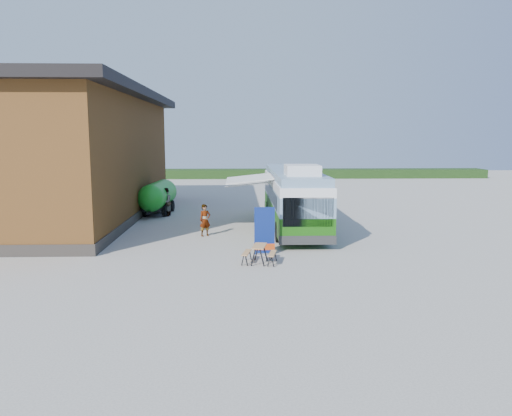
{
  "coord_description": "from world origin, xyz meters",
  "views": [
    {
      "loc": [
        -0.61,
        -19.89,
        4.82
      ],
      "look_at": [
        0.17,
        3.79,
        1.4
      ],
      "focal_mm": 35.0,
      "sensor_mm": 36.0,
      "label": 1
    }
  ],
  "objects_px": {
    "person_a": "(205,220)",
    "banner": "(264,235)",
    "person_b": "(166,202)",
    "picnic_table": "(259,250)",
    "bus": "(293,196)",
    "slurry_tanker": "(158,195)"
  },
  "relations": [
    {
      "from": "picnic_table",
      "to": "person_a",
      "type": "height_order",
      "value": "person_a"
    },
    {
      "from": "picnic_table",
      "to": "slurry_tanker",
      "type": "bearing_deg",
      "value": 125.49
    },
    {
      "from": "banner",
      "to": "person_a",
      "type": "xyz_separation_m",
      "value": [
        -2.7,
        3.89,
        -0.02
      ]
    },
    {
      "from": "person_a",
      "to": "slurry_tanker",
      "type": "height_order",
      "value": "slurry_tanker"
    },
    {
      "from": "picnic_table",
      "to": "slurry_tanker",
      "type": "xyz_separation_m",
      "value": [
        -5.83,
        12.45,
        0.64
      ]
    },
    {
      "from": "picnic_table",
      "to": "person_b",
      "type": "bearing_deg",
      "value": 124.81
    },
    {
      "from": "picnic_table",
      "to": "person_b",
      "type": "xyz_separation_m",
      "value": [
        -5.22,
        11.51,
        0.34
      ]
    },
    {
      "from": "picnic_table",
      "to": "person_a",
      "type": "bearing_deg",
      "value": 124.88
    },
    {
      "from": "banner",
      "to": "picnic_table",
      "type": "bearing_deg",
      "value": -100.62
    },
    {
      "from": "bus",
      "to": "slurry_tanker",
      "type": "xyz_separation_m",
      "value": [
        -7.93,
        4.88,
        -0.53
      ]
    },
    {
      "from": "banner",
      "to": "person_a",
      "type": "bearing_deg",
      "value": 124.59
    },
    {
      "from": "bus",
      "to": "person_b",
      "type": "bearing_deg",
      "value": 151.59
    },
    {
      "from": "person_b",
      "to": "slurry_tanker",
      "type": "distance_m",
      "value": 1.16
    },
    {
      "from": "bus",
      "to": "picnic_table",
      "type": "bearing_deg",
      "value": -105.67
    },
    {
      "from": "bus",
      "to": "picnic_table",
      "type": "xyz_separation_m",
      "value": [
        -2.1,
        -7.57,
        -1.17
      ]
    },
    {
      "from": "bus",
      "to": "picnic_table",
      "type": "distance_m",
      "value": 7.94
    },
    {
      "from": "person_b",
      "to": "slurry_tanker",
      "type": "bearing_deg",
      "value": -139.43
    },
    {
      "from": "banner",
      "to": "person_b",
      "type": "height_order",
      "value": "banner"
    },
    {
      "from": "person_a",
      "to": "banner",
      "type": "bearing_deg",
      "value": -85.5
    },
    {
      "from": "person_a",
      "to": "person_b",
      "type": "xyz_separation_m",
      "value": [
        -2.79,
        6.17,
        0.08
      ]
    },
    {
      "from": "bus",
      "to": "person_a",
      "type": "distance_m",
      "value": 5.13
    },
    {
      "from": "slurry_tanker",
      "to": "banner",
      "type": "bearing_deg",
      "value": -56.81
    }
  ]
}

